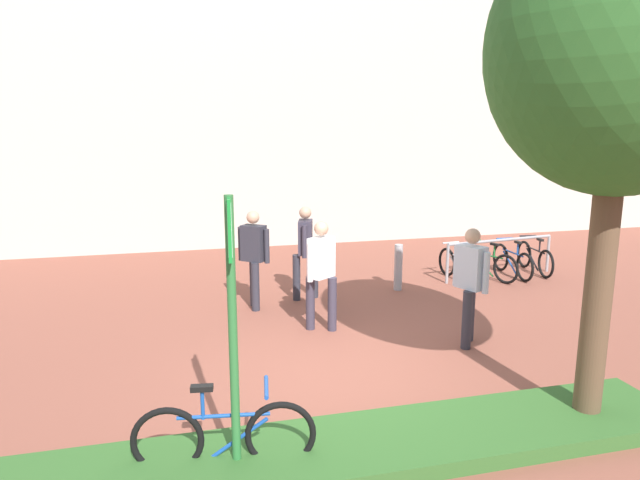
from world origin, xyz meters
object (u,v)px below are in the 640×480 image
(person_suited_navy, at_px, (305,247))
(person_casual_tan, at_px, (321,269))
(tree_sidewalk, at_px, (623,51))
(bike_rack_cluster, at_px, (499,261))
(bollard_steel, at_px, (398,267))
(person_shirt_white, at_px, (470,279))
(bike_at_sign, at_px, (225,436))
(parking_sign_post, at_px, (232,299))
(person_suited_dark, at_px, (254,253))

(person_suited_navy, height_order, person_casual_tan, same)
(tree_sidewalk, xyz_separation_m, bike_rack_cluster, (2.37, 5.55, -3.47))
(bollard_steel, bearing_deg, person_shirt_white, -91.59)
(bike_at_sign, relative_size, person_casual_tan, 0.97)
(tree_sidewalk, relative_size, bike_at_sign, 3.14)
(tree_sidewalk, height_order, person_suited_navy, tree_sidewalk)
(bike_rack_cluster, bearing_deg, person_shirt_white, -127.70)
(parking_sign_post, bearing_deg, bike_rack_cluster, 42.38)
(tree_sidewalk, relative_size, person_shirt_white, 3.05)
(tree_sidewalk, distance_m, bollard_steel, 6.18)
(tree_sidewalk, bearing_deg, person_suited_dark, 121.48)
(bollard_steel, xyz_separation_m, person_suited_navy, (-1.87, -0.12, 0.53))
(person_casual_tan, bearing_deg, bollard_steel, 41.51)
(person_suited_navy, xyz_separation_m, person_casual_tan, (-0.12, -1.64, 0.00))
(bike_rack_cluster, bearing_deg, bike_at_sign, -138.47)
(tree_sidewalk, xyz_separation_m, person_suited_dark, (-2.91, 4.76, -2.83))
(bike_at_sign, relative_size, person_suited_dark, 0.97)
(tree_sidewalk, distance_m, person_suited_dark, 6.26)
(tree_sidewalk, xyz_separation_m, bike_at_sign, (-3.82, 0.07, -3.47))
(person_casual_tan, bearing_deg, parking_sign_post, -115.96)
(bollard_steel, xyz_separation_m, person_shirt_white, (-0.08, -2.88, 0.53))
(tree_sidewalk, xyz_separation_m, parking_sign_post, (-3.72, -0.00, -2.14))
(person_shirt_white, relative_size, person_casual_tan, 1.00)
(tree_sidewalk, distance_m, person_suited_navy, 6.11)
(bike_at_sign, height_order, person_suited_dark, person_suited_dark)
(parking_sign_post, distance_m, person_shirt_white, 4.32)
(bike_at_sign, distance_m, person_shirt_white, 4.35)
(bike_rack_cluster, bearing_deg, parking_sign_post, -137.62)
(bike_at_sign, height_order, person_shirt_white, person_shirt_white)
(parking_sign_post, distance_m, bollard_steel, 6.47)
(parking_sign_post, distance_m, person_casual_tan, 3.87)
(person_casual_tan, bearing_deg, person_shirt_white, -30.07)
(person_suited_dark, xyz_separation_m, person_casual_tan, (0.86, -1.34, 0.00))
(person_suited_navy, xyz_separation_m, person_shirt_white, (1.79, -2.75, 0.00))
(bike_rack_cluster, height_order, person_shirt_white, person_shirt_white)
(bike_rack_cluster, relative_size, person_shirt_white, 1.53)
(person_suited_navy, distance_m, person_suited_dark, 1.03)
(person_suited_dark, relative_size, person_casual_tan, 1.00)
(parking_sign_post, xyz_separation_m, person_suited_dark, (0.81, 4.76, -0.69))
(person_shirt_white, relative_size, person_suited_dark, 1.00)
(person_suited_dark, bearing_deg, bollard_steel, 8.53)
(tree_sidewalk, distance_m, person_shirt_white, 3.66)
(person_suited_navy, bearing_deg, bollard_steel, 3.80)
(person_shirt_white, bearing_deg, bollard_steel, 88.41)
(bollard_steel, bearing_deg, parking_sign_post, -125.21)
(parking_sign_post, xyz_separation_m, person_shirt_white, (3.58, 2.31, -0.69))
(parking_sign_post, relative_size, person_casual_tan, 1.49)
(person_suited_dark, bearing_deg, parking_sign_post, -99.62)
(person_shirt_white, distance_m, person_casual_tan, 2.21)
(tree_sidewalk, height_order, person_shirt_white, tree_sidewalk)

